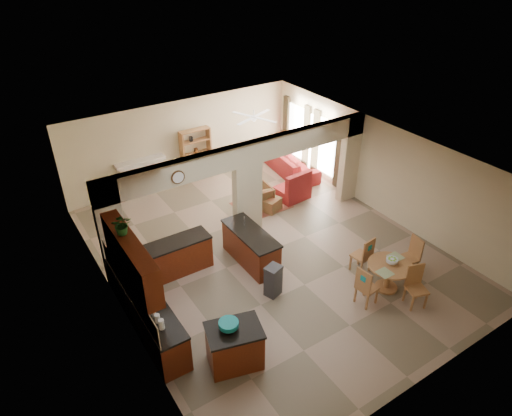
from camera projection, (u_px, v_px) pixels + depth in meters
floor at (268, 251)px, 12.27m from camera, size 10.00×10.00×0.00m
ceiling at (269, 157)px, 10.80m from camera, size 10.00×10.00×0.00m
wall_back at (183, 141)px, 15.11m from camera, size 8.00×0.00×8.00m
wall_front at (430, 332)px, 7.96m from camera, size 8.00×0.00×8.00m
wall_left at (113, 261)px, 9.68m from camera, size 0.00×10.00×10.00m
wall_right at (381, 168)px, 13.39m from camera, size 0.00×10.00×10.00m
partition_left_pier at (112, 234)px, 10.53m from camera, size 0.60×0.25×2.80m
partition_center_pier at (248, 201)px, 12.41m from camera, size 0.80×0.25×2.20m
partition_right_pier at (350, 159)px, 13.97m from camera, size 0.60×0.25×2.80m
partition_header at (247, 154)px, 11.67m from camera, size 8.00×0.25×0.60m
kitchen_counter at (155, 288)px, 10.33m from camera, size 2.52×3.29×1.48m
upper_cabinets at (131, 258)px, 8.92m from camera, size 0.35×2.40×0.90m
peninsula at (251, 247)px, 11.67m from camera, size 0.70×1.85×0.91m
wall_clock at (178, 177)px, 10.66m from camera, size 0.34×0.03×0.34m
rug at (262, 205)px, 14.32m from camera, size 1.60×1.30×0.01m
fireplace at (142, 176)px, 14.65m from camera, size 1.60×0.35×1.20m
shelving_unit at (196, 155)px, 15.40m from camera, size 1.00×0.32×1.80m
window_a at (328, 148)px, 15.13m from camera, size 0.02×0.90×1.90m
window_b at (297, 132)px, 16.34m from camera, size 0.02×0.90×1.90m
glazed_door at (311, 144)px, 15.81m from camera, size 0.02×0.70×2.10m
drape_a_left at (339, 155)px, 14.68m from camera, size 0.10×0.28×2.30m
drape_a_right at (315, 142)px, 15.54m from camera, size 0.10×0.28×2.30m
drape_b_left at (306, 137)px, 15.89m from camera, size 0.10×0.28×2.30m
drape_b_right at (286, 127)px, 16.75m from camera, size 0.10×0.28×2.30m
ceiling_fan at (254, 117)px, 13.77m from camera, size 1.00×1.00×0.10m
kitchen_island at (235, 346)px, 8.89m from camera, size 1.23×1.02×0.92m
teal_bowl at (229, 325)px, 8.61m from camera, size 0.39×0.39×0.18m
trash_can at (273, 282)px, 10.65m from camera, size 0.42×0.39×0.74m
dining_table at (389, 272)px, 10.77m from camera, size 1.04×1.04×0.71m
fruit_bowl at (392, 261)px, 10.66m from camera, size 0.28×0.28×0.15m
sofa at (291, 164)px, 16.03m from camera, size 2.58×1.26×0.72m
chaise at (292, 192)px, 14.62m from camera, size 1.05×0.88×0.39m
armchair at (258, 197)px, 14.07m from camera, size 0.83×0.85×0.72m
ottoman at (270, 204)px, 13.99m from camera, size 0.71×0.71×0.40m
plant at (122, 224)px, 8.73m from camera, size 0.47×0.43×0.43m
chair_north at (364, 254)px, 11.26m from camera, size 0.47×0.47×1.02m
chair_east at (412, 254)px, 11.25m from camera, size 0.48×0.48×1.02m
chair_south at (416, 284)px, 10.32m from camera, size 0.53×0.53×1.02m
chair_west at (365, 286)px, 10.27m from camera, size 0.46×0.46×1.02m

